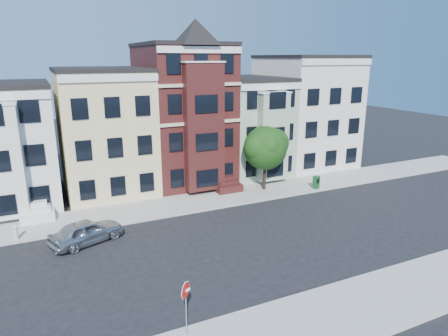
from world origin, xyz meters
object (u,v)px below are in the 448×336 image
newspaper_box (316,182)px  fire_hydrant (16,234)px  parked_car (87,232)px  street_tree (265,151)px  stop_sign (186,305)px

newspaper_box → fire_hydrant: bearing=158.9°
parked_car → newspaper_box: 19.31m
street_tree → stop_sign: bearing=-130.2°
newspaper_box → street_tree: bearing=135.9°
parked_car → stop_sign: bearing=173.3°
street_tree → stop_sign: 19.38m
newspaper_box → stop_sign: (-16.60, -13.00, 0.82)m
fire_hydrant → parked_car: bearing=-27.1°
parked_car → street_tree: bearing=-95.4°
fire_hydrant → stop_sign: (6.55, -12.81, 0.98)m
parked_car → newspaper_box: parked_car is taller
street_tree → parked_car: street_tree is taller
street_tree → newspaper_box: (4.16, -1.72, -2.82)m
fire_hydrant → stop_sign: size_ratio=0.28×
parked_car → stop_sign: 11.11m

